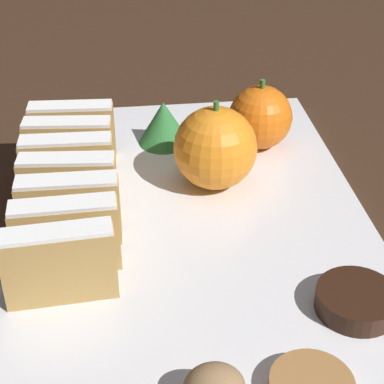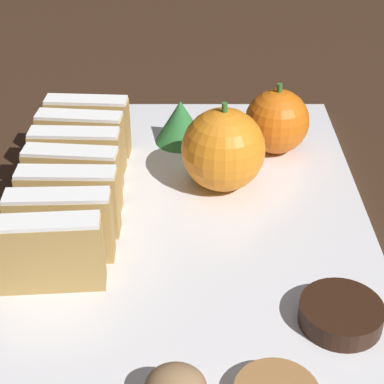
# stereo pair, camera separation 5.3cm
# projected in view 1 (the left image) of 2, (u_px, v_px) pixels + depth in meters

# --- Properties ---
(ground_plane) EXTENTS (6.00, 6.00, 0.00)m
(ground_plane) POSITION_uv_depth(u_px,v_px,m) (192.00, 233.00, 0.55)
(ground_plane) COLOR #382316
(serving_platter) EXTENTS (0.30, 0.46, 0.01)m
(serving_platter) POSITION_uv_depth(u_px,v_px,m) (192.00, 227.00, 0.55)
(serving_platter) COLOR white
(serving_platter) RESTS_ON ground_plane
(stollen_slice_front) EXTENTS (0.08, 0.03, 0.06)m
(stollen_slice_front) POSITION_uv_depth(u_px,v_px,m) (59.00, 264.00, 0.45)
(stollen_slice_front) COLOR tan
(stollen_slice_front) RESTS_ON serving_platter
(stollen_slice_second) EXTENTS (0.08, 0.02, 0.06)m
(stollen_slice_second) POSITION_uv_depth(u_px,v_px,m) (66.00, 236.00, 0.48)
(stollen_slice_second) COLOR tan
(stollen_slice_second) RESTS_ON serving_platter
(stollen_slice_third) EXTENTS (0.08, 0.02, 0.06)m
(stollen_slice_third) POSITION_uv_depth(u_px,v_px,m) (70.00, 210.00, 0.50)
(stollen_slice_third) COLOR tan
(stollen_slice_third) RESTS_ON serving_platter
(stollen_slice_fourth) EXTENTS (0.08, 0.03, 0.06)m
(stollen_slice_fourth) POSITION_uv_depth(u_px,v_px,m) (69.00, 188.00, 0.53)
(stollen_slice_fourth) COLOR tan
(stollen_slice_fourth) RESTS_ON serving_platter
(stollen_slice_fifth) EXTENTS (0.08, 0.02, 0.06)m
(stollen_slice_fifth) POSITION_uv_depth(u_px,v_px,m) (68.00, 168.00, 0.56)
(stollen_slice_fifth) COLOR tan
(stollen_slice_fifth) RESTS_ON serving_platter
(stollen_slice_sixth) EXTENTS (0.08, 0.03, 0.06)m
(stollen_slice_sixth) POSITION_uv_depth(u_px,v_px,m) (69.00, 149.00, 0.59)
(stollen_slice_sixth) COLOR tan
(stollen_slice_sixth) RESTS_ON serving_platter
(stollen_slice_back) EXTENTS (0.08, 0.02, 0.06)m
(stollen_slice_back) POSITION_uv_depth(u_px,v_px,m) (73.00, 132.00, 0.61)
(stollen_slice_back) COLOR tan
(stollen_slice_back) RESTS_ON serving_platter
(orange_near) EXTENTS (0.06, 0.06, 0.07)m
(orange_near) POSITION_uv_depth(u_px,v_px,m) (260.00, 117.00, 0.64)
(orange_near) COLOR orange
(orange_near) RESTS_ON serving_platter
(orange_far) EXTENTS (0.08, 0.08, 0.08)m
(orange_far) POSITION_uv_depth(u_px,v_px,m) (215.00, 148.00, 0.57)
(orange_far) COLOR orange
(orange_far) RESTS_ON serving_platter
(chocolate_cookie) EXTENTS (0.06, 0.06, 0.02)m
(chocolate_cookie) POSITION_uv_depth(u_px,v_px,m) (356.00, 301.00, 0.45)
(chocolate_cookie) COLOR black
(chocolate_cookie) RESTS_ON serving_platter
(evergreen_sprig) EXTENTS (0.05, 0.05, 0.05)m
(evergreen_sprig) POSITION_uv_depth(u_px,v_px,m) (164.00, 122.00, 0.65)
(evergreen_sprig) COLOR #2D7538
(evergreen_sprig) RESTS_ON serving_platter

